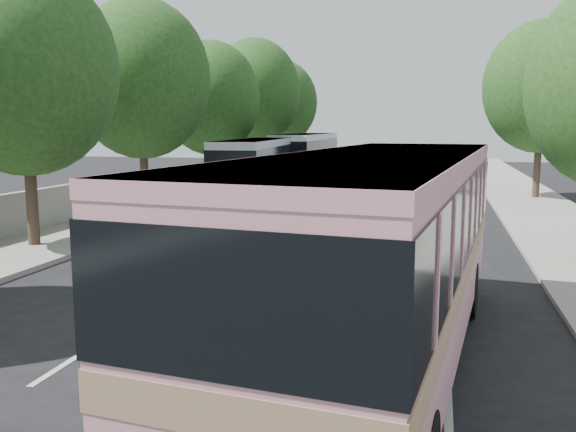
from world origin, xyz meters
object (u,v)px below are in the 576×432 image
(white_pickup, at_px, (248,221))
(pink_bus, at_px, (378,236))
(tour_coach_front, at_px, (256,164))
(tour_coach_rear, at_px, (306,154))
(pink_taxi, at_px, (305,265))

(white_pickup, bearing_deg, pink_bus, -64.63)
(tour_coach_front, distance_m, tour_coach_rear, 10.32)
(pink_bus, xyz_separation_m, pink_taxi, (-2.07, 4.07, -1.49))
(white_pickup, bearing_deg, pink_taxi, -62.86)
(pink_bus, height_order, pink_taxi, pink_bus)
(pink_bus, relative_size, pink_taxi, 2.82)
(tour_coach_rear, bearing_deg, pink_bus, -76.13)
(pink_taxi, bearing_deg, white_pickup, 117.16)
(white_pickup, height_order, tour_coach_rear, tour_coach_rear)
(pink_taxi, distance_m, white_pickup, 5.83)
(pink_bus, bearing_deg, pink_taxi, 123.36)
(pink_taxi, height_order, tour_coach_front, tour_coach_front)
(white_pickup, height_order, tour_coach_front, tour_coach_front)
(pink_taxi, xyz_separation_m, tour_coach_rear, (-5.82, 26.86, 1.35))
(white_pickup, xyz_separation_m, tour_coach_front, (-3.25, 11.55, 1.08))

